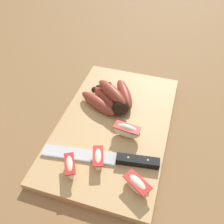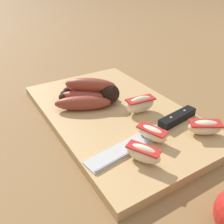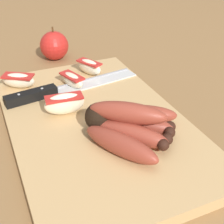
{
  "view_description": "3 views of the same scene",
  "coord_description": "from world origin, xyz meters",
  "px_view_note": "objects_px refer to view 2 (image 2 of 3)",
  "views": [
    {
      "loc": [
        -0.43,
        -0.13,
        0.51
      ],
      "look_at": [
        0.01,
        0.01,
        0.05
      ],
      "focal_mm": 39.93,
      "sensor_mm": 36.0,
      "label": 1
    },
    {
      "loc": [
        -0.42,
        0.26,
        0.31
      ],
      "look_at": [
        -0.03,
        0.03,
        0.04
      ],
      "focal_mm": 39.75,
      "sensor_mm": 36.0,
      "label": 2
    },
    {
      "loc": [
        0.43,
        -0.16,
        0.32
      ],
      "look_at": [
        0.02,
        0.02,
        0.04
      ],
      "focal_mm": 51.0,
      "sensor_mm": 36.0,
      "label": 3
    }
  ],
  "objects_px": {
    "apple_wedge_middle": "(154,132)",
    "apple_wedge_extra": "(205,127)",
    "chefs_knife": "(162,127)",
    "apple_wedge_near": "(143,153)",
    "apple_wedge_far": "(140,104)",
    "banana_bunch": "(90,93)"
  },
  "relations": [
    {
      "from": "apple_wedge_near",
      "to": "chefs_knife",
      "type": "bearing_deg",
      "value": -58.89
    },
    {
      "from": "banana_bunch",
      "to": "apple_wedge_near",
      "type": "bearing_deg",
      "value": 174.28
    },
    {
      "from": "apple_wedge_near",
      "to": "apple_wedge_far",
      "type": "xyz_separation_m",
      "value": [
        0.13,
        -0.1,
        0.0
      ]
    },
    {
      "from": "banana_bunch",
      "to": "apple_wedge_middle",
      "type": "bearing_deg",
      "value": -170.65
    },
    {
      "from": "banana_bunch",
      "to": "apple_wedge_extra",
      "type": "bearing_deg",
      "value": -151.66
    },
    {
      "from": "apple_wedge_far",
      "to": "apple_wedge_near",
      "type": "bearing_deg",
      "value": 144.64
    },
    {
      "from": "apple_wedge_middle",
      "to": "apple_wedge_far",
      "type": "height_order",
      "value": "apple_wedge_far"
    },
    {
      "from": "banana_bunch",
      "to": "chefs_knife",
      "type": "height_order",
      "value": "banana_bunch"
    },
    {
      "from": "apple_wedge_extra",
      "to": "apple_wedge_far",
      "type": "bearing_deg",
      "value": 23.1
    },
    {
      "from": "chefs_knife",
      "to": "apple_wedge_near",
      "type": "distance_m",
      "value": 0.11
    },
    {
      "from": "chefs_knife",
      "to": "banana_bunch",
      "type": "bearing_deg",
      "value": 20.46
    },
    {
      "from": "apple_wedge_far",
      "to": "apple_wedge_middle",
      "type": "bearing_deg",
      "value": 157.62
    },
    {
      "from": "banana_bunch",
      "to": "chefs_knife",
      "type": "distance_m",
      "value": 0.2
    },
    {
      "from": "chefs_knife",
      "to": "apple_wedge_far",
      "type": "distance_m",
      "value": 0.08
    },
    {
      "from": "apple_wedge_near",
      "to": "apple_wedge_far",
      "type": "bearing_deg",
      "value": -35.36
    },
    {
      "from": "apple_wedge_middle",
      "to": "apple_wedge_extra",
      "type": "height_order",
      "value": "apple_wedge_extra"
    },
    {
      "from": "banana_bunch",
      "to": "apple_wedge_far",
      "type": "relative_size",
      "value": 2.3
    },
    {
      "from": "chefs_knife",
      "to": "apple_wedge_far",
      "type": "height_order",
      "value": "apple_wedge_far"
    },
    {
      "from": "apple_wedge_middle",
      "to": "apple_wedge_far",
      "type": "distance_m",
      "value": 0.1
    },
    {
      "from": "banana_bunch",
      "to": "chefs_knife",
      "type": "bearing_deg",
      "value": -159.54
    },
    {
      "from": "apple_wedge_far",
      "to": "apple_wedge_extra",
      "type": "height_order",
      "value": "apple_wedge_far"
    },
    {
      "from": "banana_bunch",
      "to": "apple_wedge_near",
      "type": "height_order",
      "value": "banana_bunch"
    }
  ]
}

